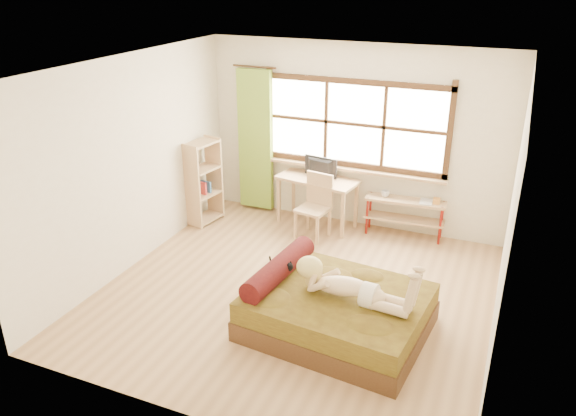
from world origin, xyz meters
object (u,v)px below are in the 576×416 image
at_px(bed, 334,309).
at_px(pipe_shelf, 406,209).
at_px(chair, 316,202).
at_px(bookshelf, 203,182).
at_px(desk, 317,185).
at_px(woman, 351,276).
at_px(kitten, 280,267).

distance_m(bed, pipe_shelf, 2.61).
bearing_deg(pipe_shelf, chair, -161.42).
bearing_deg(bed, pipe_shelf, 90.96).
distance_m(pipe_shelf, bookshelf, 3.04).
bearing_deg(bookshelf, chair, 15.98).
relative_size(chair, bookshelf, 0.73).
distance_m(desk, pipe_shelf, 1.34).
bearing_deg(desk, bookshelf, -151.44).
height_order(desk, pipe_shelf, desk).
height_order(pipe_shelf, bookshelf, bookshelf).
distance_m(woman, kitten, 0.90).
xyz_separation_m(bed, kitten, (-0.67, 0.10, 0.32)).
bearing_deg(chair, pipe_shelf, 31.53).
distance_m(bed, kitten, 0.75).
bearing_deg(bookshelf, woman, -24.37).
distance_m(desk, chair, 0.40).
bearing_deg(desk, pipe_shelf, 14.77).
distance_m(kitten, desk, 2.42).
relative_size(bed, pipe_shelf, 1.71).
relative_size(woman, kitten, 4.67).
height_order(bed, bookshelf, bookshelf).
bearing_deg(chair, woman, -51.86).
height_order(desk, chair, chair).
bearing_deg(pipe_shelf, bed, -98.23).
xyz_separation_m(woman, bookshelf, (-2.93, 1.97, -0.08)).
relative_size(kitten, bookshelf, 0.21).
xyz_separation_m(woman, kitten, (-0.87, 0.15, -0.17)).
height_order(woman, pipe_shelf, woman).
xyz_separation_m(kitten, chair, (-0.31, 2.01, -0.05)).
relative_size(kitten, pipe_shelf, 0.24).
bearing_deg(desk, bed, -56.52).
bearing_deg(bed, bookshelf, 150.77).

